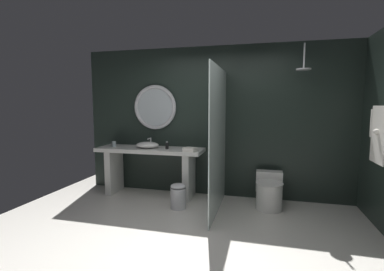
{
  "coord_description": "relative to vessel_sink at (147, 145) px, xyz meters",
  "views": [
    {
      "loc": [
        0.83,
        -2.96,
        1.61
      ],
      "look_at": [
        -0.12,
        0.75,
        1.18
      ],
      "focal_mm": 26.14,
      "sensor_mm": 36.0,
      "label": 1
    }
  ],
  "objects": [
    {
      "name": "folded_hand_towel",
      "position": [
        0.82,
        -0.16,
        -0.02
      ],
      "size": [
        0.23,
        0.21,
        0.06
      ],
      "primitive_type": "cube",
      "rotation": [
        0.0,
        0.0,
        -0.24
      ],
      "color": "silver",
      "rests_on": "vanity_counter"
    },
    {
      "name": "shower_glass_panel",
      "position": [
        1.32,
        -0.41,
        0.17
      ],
      "size": [
        0.02,
        1.46,
        2.15
      ],
      "primitive_type": "cube",
      "color": "silver",
      "rests_on": "ground_plane"
    },
    {
      "name": "vessel_sink",
      "position": [
        0.0,
        0.0,
        0.0
      ],
      "size": [
        0.4,
        0.33,
        0.17
      ],
      "color": "white",
      "rests_on": "vanity_counter"
    },
    {
      "name": "rain_shower_head",
      "position": [
        2.51,
        -0.03,
        1.26
      ],
      "size": [
        0.21,
        0.21,
        0.39
      ],
      "color": "silver"
    },
    {
      "name": "hanging_bathrobe",
      "position": [
        3.34,
        -0.74,
        0.38
      ],
      "size": [
        0.2,
        0.61,
        0.76
      ],
      "color": "silver"
    },
    {
      "name": "back_wall_panel",
      "position": [
        1.13,
        0.37,
        0.4
      ],
      "size": [
        4.8,
        0.1,
        2.6
      ],
      "primitive_type": "cube",
      "color": "#1E2823",
      "rests_on": "ground_plane"
    },
    {
      "name": "vanity_counter",
      "position": [
        0.04,
        0.02,
        -0.32
      ],
      "size": [
        1.88,
        0.56,
        0.85
      ],
      "color": "silver",
      "rests_on": "ground_plane"
    },
    {
      "name": "tumbler_cup",
      "position": [
        -0.65,
        -0.01,
        -0.0
      ],
      "size": [
        0.07,
        0.07,
        0.1
      ],
      "primitive_type": "cylinder",
      "color": "silver",
      "rests_on": "vanity_counter"
    },
    {
      "name": "waste_bin",
      "position": [
        0.71,
        -0.48,
        -0.71
      ],
      "size": [
        0.24,
        0.24,
        0.39
      ],
      "color": "silver",
      "rests_on": "ground_plane"
    },
    {
      "name": "soap_dispenser",
      "position": [
        0.37,
        -0.02,
        0.0
      ],
      "size": [
        0.06,
        0.06,
        0.13
      ],
      "color": "black",
      "rests_on": "vanity_counter"
    },
    {
      "name": "ground_plane",
      "position": [
        1.13,
        -1.53,
        -0.9
      ],
      "size": [
        5.76,
        5.76,
        0.0
      ],
      "primitive_type": "plane",
      "color": "silver"
    },
    {
      "name": "round_wall_mirror",
      "position": [
        0.04,
        0.28,
        0.65
      ],
      "size": [
        0.81,
        0.07,
        0.81
      ],
      "color": "silver"
    },
    {
      "name": "toilet",
      "position": [
        2.07,
        -0.1,
        -0.65
      ],
      "size": [
        0.41,
        0.6,
        0.53
      ],
      "color": "white",
      "rests_on": "ground_plane"
    }
  ]
}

